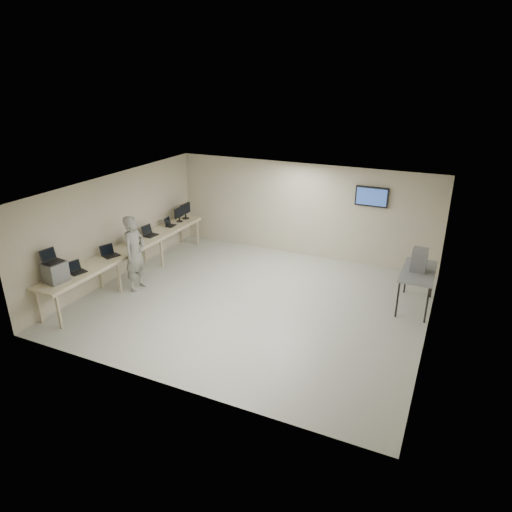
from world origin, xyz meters
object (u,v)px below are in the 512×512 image
at_px(soldier, 135,253).
at_px(side_table, 418,273).
at_px(equipment_box, 55,272).
at_px(workbench, 132,249).

distance_m(soldier, side_table, 6.92).
bearing_deg(equipment_box, side_table, 35.13).
height_order(equipment_box, soldier, soldier).
xyz_separation_m(workbench, equipment_box, (-0.06, -2.47, 0.31)).
bearing_deg(workbench, equipment_box, -91.46).
distance_m(workbench, soldier, 0.78).
bearing_deg(soldier, side_table, -75.81).
height_order(soldier, side_table, soldier).
relative_size(soldier, side_table, 1.24).
distance_m(equipment_box, side_table, 8.24).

